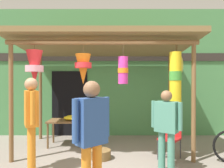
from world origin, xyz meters
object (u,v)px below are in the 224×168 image
object	(u,v)px
wicker_basket_by_table	(102,154)
shopper_by_bananas	(93,132)
folding_chair	(172,135)
customer_foreground	(167,124)
display_table	(74,123)
flower_heap_on_table	(77,118)
vendor_in_orange	(32,116)

from	to	relation	value
wicker_basket_by_table	shopper_by_bananas	bearing A→B (deg)	-90.93
folding_chair	customer_foreground	distance (m)	0.88
display_table	shopper_by_bananas	bearing A→B (deg)	-74.49
folding_chair	wicker_basket_by_table	size ratio (longest dim) A/B	1.93
folding_chair	wicker_basket_by_table	xyz separation A→B (m)	(-1.53, -0.05, -0.41)
display_table	wicker_basket_by_table	distance (m)	1.35
flower_heap_on_table	shopper_by_bananas	world-z (taller)	shopper_by_bananas
wicker_basket_by_table	shopper_by_bananas	size ratio (longest dim) A/B	0.26
flower_heap_on_table	wicker_basket_by_table	world-z (taller)	flower_heap_on_table
flower_heap_on_table	wicker_basket_by_table	bearing A→B (deg)	-53.12
customer_foreground	shopper_by_bananas	bearing A→B (deg)	-139.98
wicker_basket_by_table	customer_foreground	world-z (taller)	customer_foreground
display_table	flower_heap_on_table	distance (m)	0.17
flower_heap_on_table	customer_foreground	xyz separation A→B (m)	(1.95, -1.63, 0.15)
wicker_basket_by_table	vendor_in_orange	xyz separation A→B (m)	(-1.24, -0.69, 0.94)
display_table	vendor_in_orange	size ratio (longest dim) A/B	0.72
folding_chair	vendor_in_orange	distance (m)	2.92
flower_heap_on_table	shopper_by_bananas	bearing A→B (deg)	-75.98
flower_heap_on_table	customer_foreground	distance (m)	2.55
shopper_by_bananas	folding_chair	bearing A→B (deg)	49.25
display_table	shopper_by_bananas	size ratio (longest dim) A/B	0.74
wicker_basket_by_table	vendor_in_orange	world-z (taller)	vendor_in_orange
folding_chair	shopper_by_bananas	size ratio (longest dim) A/B	0.50
flower_heap_on_table	folding_chair	distance (m)	2.42
folding_chair	vendor_in_orange	bearing A→B (deg)	-165.13
flower_heap_on_table	shopper_by_bananas	distance (m)	2.80
flower_heap_on_table	customer_foreground	size ratio (longest dim) A/B	0.40
folding_chair	customer_foreground	xyz separation A→B (m)	(-0.28, -0.74, 0.38)
display_table	vendor_in_orange	distance (m)	1.79
display_table	folding_chair	distance (m)	2.50
customer_foreground	shopper_by_bananas	size ratio (longest dim) A/B	0.90
flower_heap_on_table	vendor_in_orange	distance (m)	1.74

